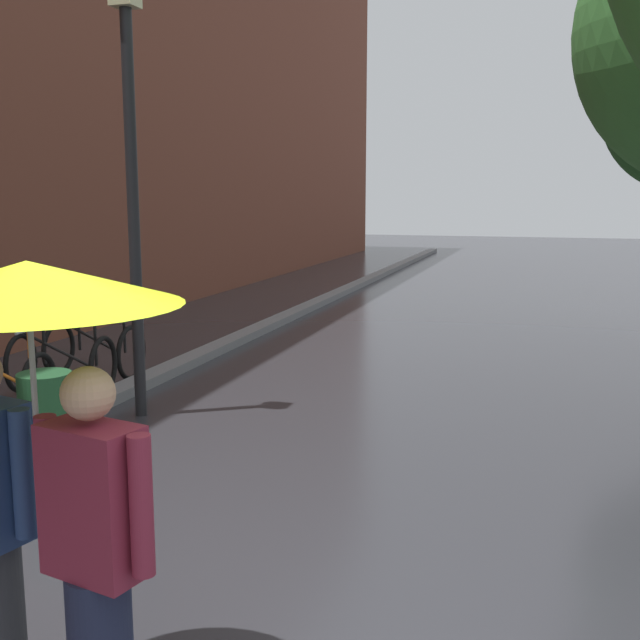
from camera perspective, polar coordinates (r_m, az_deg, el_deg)
name	(u,v)px	position (r m, az deg, el deg)	size (l,w,h in m)	color
kerb_strip	(279,320)	(13.80, -3.07, 0.00)	(0.30, 36.00, 0.12)	slate
parked_bicycle_2	(61,362)	(9.38, -18.65, -2.99)	(1.17, 0.85, 0.96)	black
parked_bicycle_3	(94,349)	(10.07, -16.42, -2.06)	(1.11, 0.75, 0.96)	black
couple_under_umbrella	(34,414)	(3.35, -20.50, -6.54)	(1.24, 1.24, 2.04)	#2D2D33
street_lamp_post	(132,167)	(8.04, -13.81, 10.98)	(0.24, 0.24, 4.40)	black
litter_bin	(47,423)	(6.81, -19.63, -7.22)	(0.44, 0.44, 0.85)	#1E4C28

